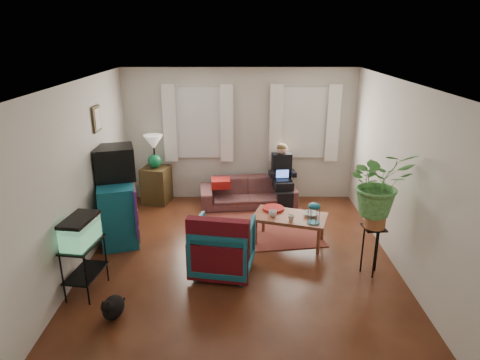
{
  "coord_description": "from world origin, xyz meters",
  "views": [
    {
      "loc": [
        -0.01,
        -5.72,
        3.23
      ],
      "look_at": [
        0.0,
        0.4,
        1.1
      ],
      "focal_mm": 32.0,
      "sensor_mm": 36.0,
      "label": 1
    }
  ],
  "objects_px": {
    "sofa": "(248,188)",
    "armchair": "(223,244)",
    "aquarium_stand": "(85,268)",
    "plant_stand": "(371,250)",
    "coffee_table": "(289,229)",
    "dresser": "(118,209)",
    "side_table": "(156,185)"
  },
  "relations": [
    {
      "from": "sofa",
      "to": "armchair",
      "type": "bearing_deg",
      "value": -105.0
    },
    {
      "from": "aquarium_stand",
      "to": "plant_stand",
      "type": "relative_size",
      "value": 0.97
    },
    {
      "from": "coffee_table",
      "to": "armchair",
      "type": "bearing_deg",
      "value": -122.24
    },
    {
      "from": "dresser",
      "to": "armchair",
      "type": "height_order",
      "value": "dresser"
    },
    {
      "from": "dresser",
      "to": "aquarium_stand",
      "type": "xyz_separation_m",
      "value": [
        -0.01,
        -1.57,
        -0.15
      ]
    },
    {
      "from": "coffee_table",
      "to": "plant_stand",
      "type": "xyz_separation_m",
      "value": [
        1.03,
        -0.94,
        0.12
      ]
    },
    {
      "from": "sofa",
      "to": "aquarium_stand",
      "type": "bearing_deg",
      "value": -131.99
    },
    {
      "from": "aquarium_stand",
      "to": "coffee_table",
      "type": "height_order",
      "value": "aquarium_stand"
    },
    {
      "from": "coffee_table",
      "to": "plant_stand",
      "type": "distance_m",
      "value": 1.4
    },
    {
      "from": "plant_stand",
      "to": "aquarium_stand",
      "type": "bearing_deg",
      "value": -173.48
    },
    {
      "from": "side_table",
      "to": "aquarium_stand",
      "type": "bearing_deg",
      "value": -96.41
    },
    {
      "from": "coffee_table",
      "to": "sofa",
      "type": "bearing_deg",
      "value": 129.93
    },
    {
      "from": "coffee_table",
      "to": "aquarium_stand",
      "type": "bearing_deg",
      "value": -135.92
    },
    {
      "from": "armchair",
      "to": "coffee_table",
      "type": "relative_size",
      "value": 0.73
    },
    {
      "from": "side_table",
      "to": "coffee_table",
      "type": "bearing_deg",
      "value": -35.55
    },
    {
      "from": "dresser",
      "to": "coffee_table",
      "type": "relative_size",
      "value": 0.97
    },
    {
      "from": "armchair",
      "to": "coffee_table",
      "type": "xyz_separation_m",
      "value": [
        1.03,
        0.86,
        -0.18
      ]
    },
    {
      "from": "sofa",
      "to": "armchair",
      "type": "height_order",
      "value": "armchair"
    },
    {
      "from": "aquarium_stand",
      "to": "coffee_table",
      "type": "distance_m",
      "value": 3.11
    },
    {
      "from": "aquarium_stand",
      "to": "armchair",
      "type": "distance_m",
      "value": 1.83
    },
    {
      "from": "aquarium_stand",
      "to": "coffee_table",
      "type": "xyz_separation_m",
      "value": [
        2.79,
        1.37,
        -0.11
      ]
    },
    {
      "from": "aquarium_stand",
      "to": "plant_stand",
      "type": "xyz_separation_m",
      "value": [
        3.82,
        0.44,
        0.01
      ]
    },
    {
      "from": "dresser",
      "to": "aquarium_stand",
      "type": "relative_size",
      "value": 1.58
    },
    {
      "from": "aquarium_stand",
      "to": "armchair",
      "type": "bearing_deg",
      "value": 24.48
    },
    {
      "from": "side_table",
      "to": "armchair",
      "type": "bearing_deg",
      "value": -61.58
    },
    {
      "from": "armchair",
      "to": "plant_stand",
      "type": "relative_size",
      "value": 1.16
    },
    {
      "from": "dresser",
      "to": "aquarium_stand",
      "type": "distance_m",
      "value": 1.58
    },
    {
      "from": "side_table",
      "to": "sofa",
      "type": "bearing_deg",
      "value": -5.72
    },
    {
      "from": "armchair",
      "to": "plant_stand",
      "type": "height_order",
      "value": "armchair"
    },
    {
      "from": "dresser",
      "to": "plant_stand",
      "type": "xyz_separation_m",
      "value": [
        3.81,
        -1.13,
        -0.14
      ]
    },
    {
      "from": "sofa",
      "to": "dresser",
      "type": "height_order",
      "value": "dresser"
    },
    {
      "from": "dresser",
      "to": "plant_stand",
      "type": "relative_size",
      "value": 1.53
    }
  ]
}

